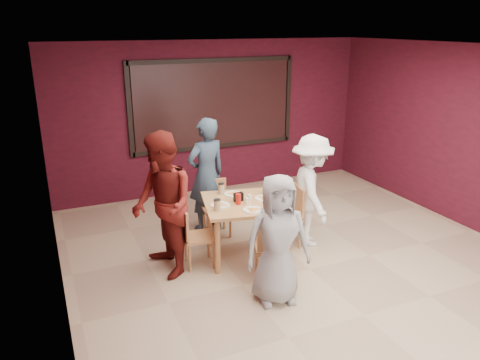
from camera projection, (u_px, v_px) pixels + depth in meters
name	position (u px, v px, depth m)	size (l,w,h in m)	color
floor	(310.00, 269.00, 6.15)	(7.00, 7.00, 0.00)	tan
window_blinds	(214.00, 104.00, 8.61)	(3.00, 0.02, 1.50)	black
dining_table	(243.00, 209.00, 6.29)	(1.22, 1.22, 0.95)	tan
chair_front	(273.00, 245.00, 5.73)	(0.53, 0.53, 0.86)	#C3794C
chair_back	(215.00, 204.00, 7.08)	(0.44, 0.44, 0.84)	#C3794C
chair_left	(194.00, 234.00, 6.11)	(0.44, 0.44, 0.82)	#C3794C
chair_right	(290.00, 212.00, 6.70)	(0.49, 0.49, 0.88)	#C3794C
diner_front	(277.00, 240.00, 5.25)	(0.75, 0.49, 1.53)	gray
diner_back	(206.00, 175.00, 7.10)	(0.64, 0.42, 1.77)	#314457
diner_left	(163.00, 205.00, 5.80)	(0.90, 0.70, 1.85)	maroon
diner_right	(311.00, 191.00, 6.65)	(1.05, 0.60, 1.62)	white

